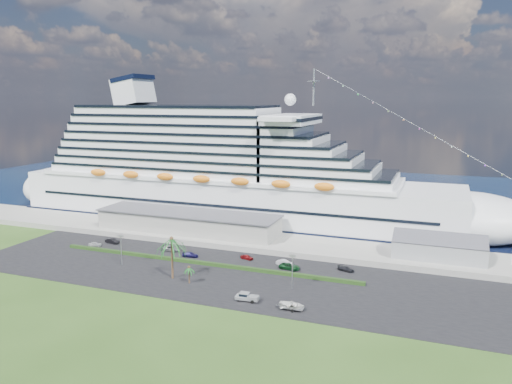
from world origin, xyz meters
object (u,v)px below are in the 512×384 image
at_px(cruise_ship, 227,176).
at_px(pickup_truck, 247,297).
at_px(parked_car_3, 190,255).
at_px(boat_trailer, 292,305).

distance_m(cruise_ship, pickup_truck, 76.50).
distance_m(parked_car_3, boat_trailer, 44.63).
distance_m(cruise_ship, boat_trailer, 82.81).
bearing_deg(cruise_ship, parked_car_3, -80.03).
height_order(parked_car_3, pickup_truck, pickup_truck).
distance_m(parked_car_3, pickup_truck, 35.32).
relative_size(cruise_ship, boat_trailer, 30.16).
xyz_separation_m(cruise_ship, boat_trailer, (44.96, -67.82, -15.36)).
xyz_separation_m(pickup_truck, boat_trailer, (10.77, -1.17, 0.19)).
bearing_deg(pickup_truck, parked_car_3, 138.76).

